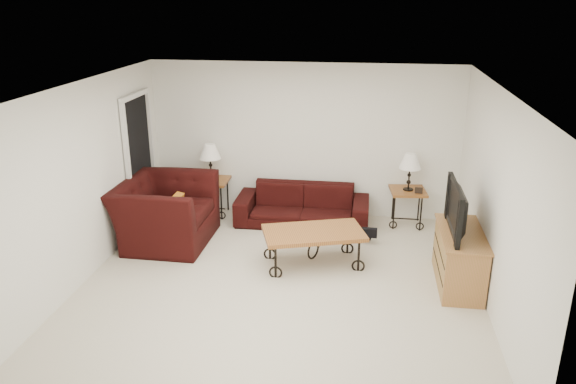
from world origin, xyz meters
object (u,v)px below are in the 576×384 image
object	(u,v)px
lamp_right	(409,172)
lamp_left	(210,162)
sofa	(302,205)
armchair	(166,212)
coffee_table	(313,248)
television	(463,209)
backpack	(369,227)
tv_stand	(459,258)
side_table_right	(407,207)
side_table_left	(212,197)

from	to	relation	value
lamp_right	lamp_left	bearing A→B (deg)	180.00
sofa	armchair	bearing A→B (deg)	-153.31
coffee_table	television	distance (m)	2.02
lamp_right	television	distance (m)	1.94
television	backpack	bearing A→B (deg)	-136.42
tv_stand	television	distance (m)	0.67
sofa	lamp_right	distance (m)	1.76
lamp_left	tv_stand	world-z (taller)	lamp_left
side_table_right	lamp_left	bearing A→B (deg)	180.00
side_table_left	armchair	xyz separation A→B (m)	(-0.38, -1.14, 0.16)
backpack	television	bearing A→B (deg)	-46.75
lamp_left	lamp_right	world-z (taller)	lamp_left
backpack	armchair	bearing A→B (deg)	-172.16
side_table_right	television	distance (m)	2.07
lamp_left	television	size ratio (longest dim) A/B	0.57
backpack	coffee_table	bearing A→B (deg)	-130.51
television	backpack	xyz separation A→B (m)	(-1.10, 1.16, -0.80)
lamp_left	coffee_table	bearing A→B (deg)	-40.73
lamp_right	backpack	xyz separation A→B (m)	(-0.58, -0.71, -0.66)
sofa	side_table_left	bearing A→B (deg)	173.32
armchair	coffee_table	bearing A→B (deg)	-100.82
lamp_right	television	size ratio (longest dim) A/B	0.55
lamp_right	backpack	distance (m)	1.13
sofa	lamp_left	distance (m)	1.66
lamp_right	tv_stand	size ratio (longest dim) A/B	0.50
side_table_right	coffee_table	size ratio (longest dim) A/B	0.45
side_table_left	side_table_right	world-z (taller)	side_table_left
lamp_right	tv_stand	xyz separation A→B (m)	(0.54, -1.87, -0.53)
sofa	armchair	size ratio (longest dim) A/B	1.46
side_table_left	armchair	world-z (taller)	armchair
backpack	sofa	bearing A→B (deg)	153.18
side_table_right	armchair	distance (m)	3.75
lamp_right	coffee_table	bearing A→B (deg)	-129.67
tv_stand	sofa	bearing A→B (deg)	142.37
side_table_left	backpack	distance (m)	2.71
coffee_table	armchair	bearing A→B (deg)	168.42
television	coffee_table	bearing A→B (deg)	-98.26
armchair	backpack	world-z (taller)	armchair
television	backpack	size ratio (longest dim) A/B	2.34
side_table_left	lamp_left	distance (m)	0.61
sofa	side_table_right	world-z (taller)	sofa
lamp_right	backpack	size ratio (longest dim) A/B	1.30
side_table_left	television	size ratio (longest dim) A/B	0.57
coffee_table	tv_stand	bearing A→B (deg)	-8.17
coffee_table	tv_stand	distance (m)	1.89
side_table_right	backpack	world-z (taller)	side_table_right
lamp_right	backpack	bearing A→B (deg)	-129.03
television	backpack	world-z (taller)	television
lamp_left	armchair	distance (m)	1.28
lamp_left	television	bearing A→B (deg)	-26.76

